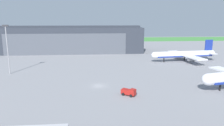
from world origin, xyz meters
The scene contains 6 objects.
ground_plane centered at (0.00, 0.00, 0.00)m, with size 440.00×440.00×0.00m, color gray.
grass_field_strip centered at (0.00, 183.95, 0.04)m, with size 440.00×56.00×0.08m, color #438B3F.
maintenance_hangar centered at (-20.30, 87.19, 9.10)m, with size 107.11×34.28×19.13m.
airliner_far_right centered at (49.83, 41.63, 3.95)m, with size 39.16×32.47×12.04m.
pushback_tractor centered at (9.21, -10.61, 1.21)m, with size 4.74×4.20×2.29m.
apron_light_mast centered at (-38.24, 20.61, 12.26)m, with size 2.40×0.50×21.18m.
Camera 1 is at (-1.28, -71.29, 22.93)m, focal length 33.38 mm.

